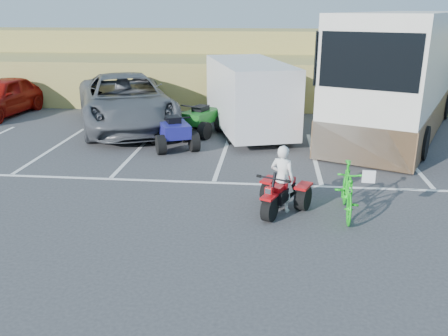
# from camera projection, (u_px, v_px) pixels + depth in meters

# --- Properties ---
(ground) EXTENTS (100.00, 100.00, 0.00)m
(ground) POSITION_uv_depth(u_px,v_px,m) (199.00, 223.00, 9.70)
(ground) COLOR #363638
(ground) RESTS_ON ground
(parking_stripes) EXTENTS (28.00, 5.16, 0.01)m
(parking_stripes) POSITION_uv_depth(u_px,v_px,m) (251.00, 163.00, 13.45)
(parking_stripes) COLOR white
(parking_stripes) RESTS_ON ground
(grass_embankment) EXTENTS (40.00, 8.50, 3.10)m
(grass_embankment) POSITION_uv_depth(u_px,v_px,m) (245.00, 66.00, 23.84)
(grass_embankment) COLOR #9B9146
(grass_embankment) RESTS_ON ground
(red_trike_atv) EXTENTS (1.54, 1.73, 0.92)m
(red_trike_atv) POSITION_uv_depth(u_px,v_px,m) (278.00, 212.00, 10.23)
(red_trike_atv) COLOR #B40A0E
(red_trike_atv) RESTS_ON ground
(rider) EXTENTS (0.63, 0.53, 1.47)m
(rider) POSITION_uv_depth(u_px,v_px,m) (282.00, 178.00, 10.12)
(rider) COLOR white
(rider) RESTS_ON ground
(green_dirt_bike) EXTENTS (0.64, 1.88, 1.11)m
(green_dirt_bike) POSITION_uv_depth(u_px,v_px,m) (348.00, 190.00, 9.96)
(green_dirt_bike) COLOR #14BF19
(green_dirt_bike) RESTS_ON ground
(grey_pickup) EXTENTS (5.58, 7.52, 1.90)m
(grey_pickup) POSITION_uv_depth(u_px,v_px,m) (125.00, 101.00, 17.39)
(grey_pickup) COLOR #4B4E53
(grey_pickup) RESTS_ON ground
(red_car) EXTENTS (2.24, 4.68, 1.54)m
(red_car) POSITION_uv_depth(u_px,v_px,m) (1.00, 97.00, 19.27)
(red_car) COLOR #960E08
(red_car) RESTS_ON ground
(cargo_trailer) EXTENTS (3.55, 5.68, 2.47)m
(cargo_trailer) POSITION_uv_depth(u_px,v_px,m) (249.00, 95.00, 16.44)
(cargo_trailer) COLOR silver
(cargo_trailer) RESTS_ON ground
(rv_motorhome) EXTENTS (7.04, 11.35, 4.01)m
(rv_motorhome) POSITION_uv_depth(u_px,v_px,m) (402.00, 79.00, 17.11)
(rv_motorhome) COLOR silver
(rv_motorhome) RESTS_ON ground
(quad_atv_blue) EXTENTS (1.86, 2.09, 1.12)m
(quad_atv_blue) POSITION_uv_depth(u_px,v_px,m) (174.00, 148.00, 14.97)
(quad_atv_blue) COLOR navy
(quad_atv_blue) RESTS_ON ground
(quad_atv_green) EXTENTS (1.84, 2.06, 1.11)m
(quad_atv_green) POSITION_uv_depth(u_px,v_px,m) (201.00, 134.00, 16.66)
(quad_atv_green) COLOR #155C19
(quad_atv_green) RESTS_ON ground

